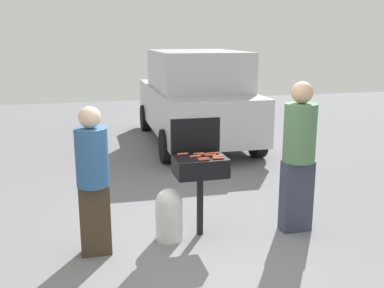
% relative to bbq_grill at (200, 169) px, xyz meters
% --- Properties ---
extents(ground_plane, '(24.00, 24.00, 0.00)m').
position_rel_bbq_grill_xyz_m(ground_plane, '(-0.19, -0.28, -0.82)').
color(ground_plane, slate).
extents(bbq_grill, '(0.60, 0.44, 0.96)m').
position_rel_bbq_grill_xyz_m(bbq_grill, '(0.00, 0.00, 0.00)').
color(bbq_grill, black).
rests_on(bbq_grill, ground).
extents(grill_lid_open, '(0.60, 0.05, 0.42)m').
position_rel_bbq_grill_xyz_m(grill_lid_open, '(0.00, 0.22, 0.36)').
color(grill_lid_open, black).
rests_on(grill_lid_open, bbq_grill).
extents(hot_dog_0, '(0.13, 0.03, 0.03)m').
position_rel_bbq_grill_xyz_m(hot_dog_0, '(0.05, 0.06, 0.16)').
color(hot_dog_0, '#AD4228').
rests_on(hot_dog_0, bbq_grill).
extents(hot_dog_1, '(0.13, 0.04, 0.03)m').
position_rel_bbq_grill_xyz_m(hot_dog_1, '(-0.06, -0.00, 0.16)').
color(hot_dog_1, '#C6593D').
rests_on(hot_dog_1, bbq_grill).
extents(hot_dog_2, '(0.13, 0.03, 0.03)m').
position_rel_bbq_grill_xyz_m(hot_dog_2, '(-0.18, 0.13, 0.16)').
color(hot_dog_2, '#B74C33').
rests_on(hot_dog_2, bbq_grill).
extents(hot_dog_3, '(0.13, 0.04, 0.03)m').
position_rel_bbq_grill_xyz_m(hot_dog_3, '(0.12, 0.00, 0.16)').
color(hot_dog_3, '#B74C33').
rests_on(hot_dog_3, bbq_grill).
extents(hot_dog_4, '(0.13, 0.03, 0.03)m').
position_rel_bbq_grill_xyz_m(hot_dog_4, '(0.00, -0.11, 0.16)').
color(hot_dog_4, '#B74C33').
rests_on(hot_dog_4, bbq_grill).
extents(hot_dog_5, '(0.13, 0.03, 0.03)m').
position_rel_bbq_grill_xyz_m(hot_dog_5, '(0.19, -0.08, 0.16)').
color(hot_dog_5, '#B74C33').
rests_on(hot_dog_5, bbq_grill).
extents(hot_dog_6, '(0.13, 0.04, 0.03)m').
position_rel_bbq_grill_xyz_m(hot_dog_6, '(0.17, -0.15, 0.16)').
color(hot_dog_6, '#B74C33').
rests_on(hot_dog_6, bbq_grill).
extents(hot_dog_7, '(0.13, 0.03, 0.03)m').
position_rel_bbq_grill_xyz_m(hot_dog_7, '(0.18, 0.07, 0.16)').
color(hot_dog_7, '#AD4228').
rests_on(hot_dog_7, bbq_grill).
extents(hot_dog_8, '(0.13, 0.03, 0.03)m').
position_rel_bbq_grill_xyz_m(hot_dog_8, '(0.01, 0.10, 0.16)').
color(hot_dog_8, '#AD4228').
rests_on(hot_dog_8, bbq_grill).
extents(hot_dog_9, '(0.13, 0.03, 0.03)m').
position_rel_bbq_grill_xyz_m(hot_dog_9, '(0.00, -0.17, 0.16)').
color(hot_dog_9, '#B74C33').
rests_on(hot_dog_9, bbq_grill).
extents(propane_tank, '(0.32, 0.32, 0.62)m').
position_rel_bbq_grill_xyz_m(propane_tank, '(-0.38, -0.04, -0.50)').
color(propane_tank, silver).
rests_on(propane_tank, ground).
extents(person_left, '(0.34, 0.34, 1.63)m').
position_rel_bbq_grill_xyz_m(person_left, '(-1.23, -0.19, 0.07)').
color(person_left, '#3F3323').
rests_on(person_left, ground).
extents(person_right, '(0.38, 0.38, 1.82)m').
position_rel_bbq_grill_xyz_m(person_right, '(1.17, -0.17, 0.17)').
color(person_right, '#333847').
rests_on(person_right, ground).
extents(parked_minivan, '(2.12, 4.45, 2.02)m').
position_rel_bbq_grill_xyz_m(parked_minivan, '(1.18, 4.65, 0.21)').
color(parked_minivan, '#B7B7BC').
rests_on(parked_minivan, ground).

